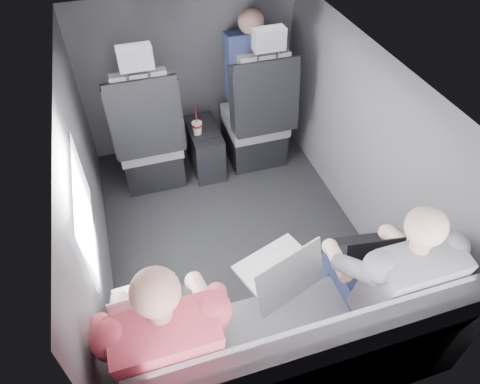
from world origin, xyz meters
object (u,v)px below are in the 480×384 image
object	(u,v)px
front_seat_right	(257,122)
rear_bench	(295,352)
center_console	(205,148)
laptop_silver	(281,270)
soda_cup	(197,128)
front_seat_left	(149,142)
passenger_front_right	(250,69)
passenger_rear_right	(384,278)
laptop_black	(364,254)
passenger_rear_left	(167,338)
laptop_white	(148,305)

from	to	relation	value
front_seat_right	rear_bench	xyz separation A→B (m)	(-0.45, -1.90, -0.09)
center_console	laptop_silver	xyz separation A→B (m)	(0.01, -1.66, 0.44)
rear_bench	soda_cup	distance (m)	1.89
front_seat_left	passenger_front_right	size ratio (longest dim) A/B	1.57
rear_bench	passenger_rear_right	world-z (taller)	passenger_rear_right
passenger_front_right	laptop_silver	bearing A→B (deg)	-103.68
center_console	soda_cup	xyz separation A→B (m)	(-0.06, -0.06, 0.26)
laptop_silver	laptop_black	xyz separation A→B (m)	(0.46, -0.02, -0.01)
passenger_rear_right	passenger_front_right	distance (m)	2.07
soda_cup	laptop_black	bearing A→B (deg)	-71.65
front_seat_left	center_console	world-z (taller)	front_seat_left
passenger_rear_right	passenger_front_right	xyz separation A→B (m)	(-0.03, 2.06, 0.13)
soda_cup	passenger_front_right	xyz separation A→B (m)	(0.53, 0.28, 0.29)
center_console	passenger_rear_left	world-z (taller)	passenger_rear_left
laptop_silver	laptop_white	bearing A→B (deg)	179.34
front_seat_right	laptop_white	distance (m)	1.97
passenger_rear_left	passenger_front_right	size ratio (longest dim) A/B	1.55
rear_bench	laptop_black	distance (m)	0.63
passenger_rear_right	passenger_front_right	bearing A→B (deg)	90.89
laptop_black	laptop_silver	bearing A→B (deg)	176.93
laptop_black	passenger_rear_right	bearing A→B (deg)	-80.95
center_console	passenger_front_right	distance (m)	0.76
front_seat_left	front_seat_right	size ratio (longest dim) A/B	1.00
soda_cup	rear_bench	bearing A→B (deg)	-88.09
laptop_silver	passenger_rear_right	bearing A→B (deg)	-21.24
laptop_white	passenger_rear_right	distance (m)	1.19
center_console	laptop_black	distance (m)	1.80
soda_cup	passenger_front_right	world-z (taller)	passenger_front_right
front_seat_left	rear_bench	world-z (taller)	front_seat_left
soda_cup	front_seat_left	bearing A→B (deg)	177.08
front_seat_left	laptop_black	bearing A→B (deg)	-60.59
passenger_rear_left	soda_cup	bearing A→B (deg)	72.96
soda_cup	passenger_front_right	bearing A→B (deg)	27.56
center_console	passenger_rear_right	world-z (taller)	passenger_rear_right
rear_bench	passenger_front_right	world-z (taller)	passenger_front_right
center_console	rear_bench	xyz separation A→B (m)	(-0.00, -1.94, 0.11)
front_seat_left	center_console	bearing A→B (deg)	5.07
center_console	laptop_silver	distance (m)	1.71
laptop_white	front_seat_right	bearing A→B (deg)	55.19
front_seat_left	soda_cup	distance (m)	0.39
laptop_white	passenger_front_right	size ratio (longest dim) A/B	0.41
front_seat_left	passenger_rear_right	bearing A→B (deg)	-62.22
front_seat_left	laptop_silver	size ratio (longest dim) A/B	2.72
center_console	passenger_rear_left	size ratio (longest dim) A/B	0.38
soda_cup	laptop_white	world-z (taller)	laptop_white
soda_cup	laptop_white	xyz separation A→B (m)	(-0.61, -1.59, 0.17)
front_seat_left	passenger_rear_right	size ratio (longest dim) A/B	1.04
passenger_rear_left	laptop_silver	bearing A→B (deg)	16.98
laptop_silver	passenger_rear_left	bearing A→B (deg)	-163.02
front_seat_right	laptop_silver	xyz separation A→B (m)	(-0.44, -1.62, 0.24)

